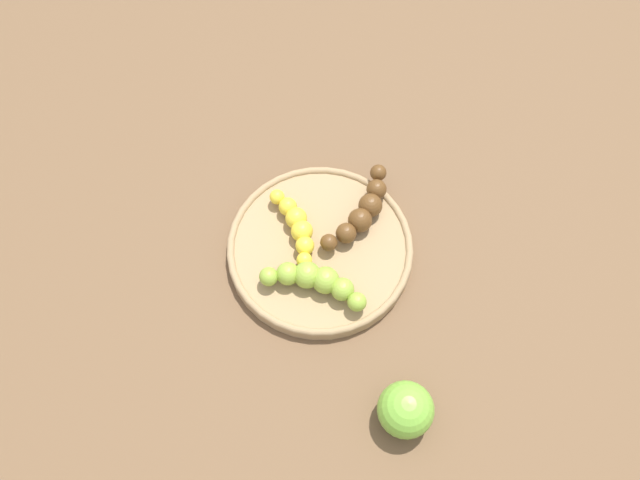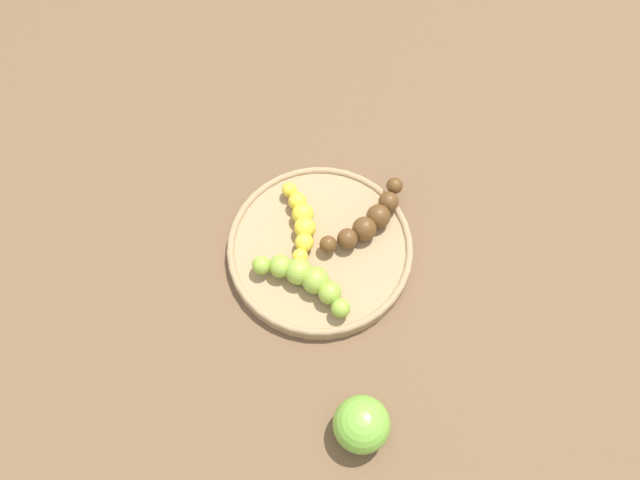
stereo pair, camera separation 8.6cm
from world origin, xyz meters
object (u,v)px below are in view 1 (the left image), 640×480
at_px(banana_overripe, 362,211).
at_px(banana_yellow, 297,225).
at_px(banana_green, 315,281).
at_px(apple_green, 406,410).
at_px(fruit_bowl, 320,248).

bearing_deg(banana_overripe, banana_yellow, -133.77).
distance_m(banana_green, banana_overripe, 0.12).
distance_m(banana_yellow, banana_green, 0.09).
xyz_separation_m(banana_yellow, apple_green, (-0.05, 0.27, -0.00)).
bearing_deg(banana_green, banana_overripe, -14.53).
height_order(banana_green, banana_overripe, banana_green).
bearing_deg(fruit_bowl, banana_green, 66.03).
height_order(fruit_bowl, banana_yellow, banana_yellow).
distance_m(fruit_bowl, banana_yellow, 0.04).
relative_size(banana_green, banana_overripe, 0.99).
bearing_deg(apple_green, banana_yellow, -79.49).
height_order(fruit_bowl, banana_green, banana_green).
height_order(fruit_bowl, banana_overripe, banana_overripe).
bearing_deg(apple_green, banana_green, -74.60).
relative_size(fruit_bowl, banana_overripe, 2.05).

